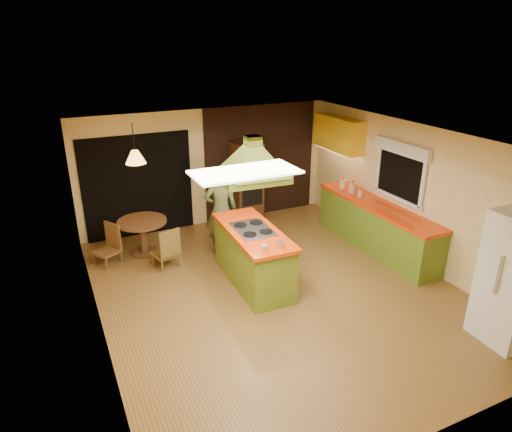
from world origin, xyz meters
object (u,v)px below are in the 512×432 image
wall_oven (247,183)px  canister_large (352,188)px  man (221,210)px  kitchen_island (253,256)px  dining_table (143,231)px

wall_oven → canister_large: wall_oven is taller
man → kitchen_island: bearing=107.9°
kitchen_island → wall_oven: bearing=70.0°
wall_oven → kitchen_island: bearing=-112.0°
wall_oven → canister_large: bearing=-44.2°
kitchen_island → man: size_ratio=1.16×
man → dining_table: 1.52m
kitchen_island → canister_large: bearing=21.3°
canister_large → wall_oven: bearing=135.8°
kitchen_island → canister_large: (2.64, 0.92, 0.54)m
kitchen_island → man: (-0.05, 1.32, 0.36)m
dining_table → canister_large: bearing=-12.8°
wall_oven → dining_table: size_ratio=1.96×
kitchen_island → man: 1.36m
wall_oven → canister_large: (1.63, -1.59, 0.13)m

